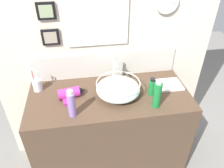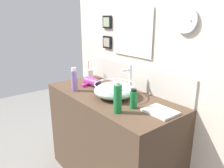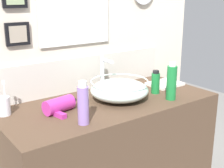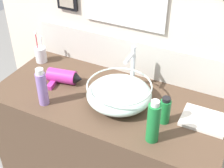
{
  "view_description": "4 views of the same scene",
  "coord_description": "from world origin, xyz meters",
  "px_view_note": "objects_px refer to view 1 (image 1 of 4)",
  "views": [
    {
      "loc": [
        -0.19,
        -1.31,
        1.9
      ],
      "look_at": [
        0.02,
        0.0,
        0.95
      ],
      "focal_mm": 35.0,
      "sensor_mm": 36.0,
      "label": 1
    },
    {
      "loc": [
        1.36,
        -1.06,
        1.48
      ],
      "look_at": [
        0.02,
        0.0,
        0.95
      ],
      "focal_mm": 35.0,
      "sensor_mm": 36.0,
      "label": 2
    },
    {
      "loc": [
        -0.98,
        -1.36,
        1.45
      ],
      "look_at": [
        0.02,
        0.0,
        0.95
      ],
      "focal_mm": 50.0,
      "sensor_mm": 36.0,
      "label": 3
    },
    {
      "loc": [
        0.59,
        -1.16,
        1.87
      ],
      "look_at": [
        0.02,
        0.0,
        0.95
      ],
      "focal_mm": 50.0,
      "sensor_mm": 36.0,
      "label": 4
    }
  ],
  "objects_px": {
    "glass_bowl_sink": "(118,88)",
    "shampoo_bottle": "(71,104)",
    "faucet": "(115,68)",
    "toothbrush_cup": "(37,85)",
    "soap_dispenser": "(157,95)",
    "spray_bottle": "(152,87)",
    "hand_towel": "(168,85)",
    "hair_drier": "(71,93)"
  },
  "relations": [
    {
      "from": "hair_drier",
      "to": "hand_towel",
      "type": "relative_size",
      "value": 1.0
    },
    {
      "from": "faucet",
      "to": "toothbrush_cup",
      "type": "height_order",
      "value": "faucet"
    },
    {
      "from": "hair_drier",
      "to": "soap_dispenser",
      "type": "height_order",
      "value": "soap_dispenser"
    },
    {
      "from": "hair_drier",
      "to": "hand_towel",
      "type": "xyz_separation_m",
      "value": [
        0.78,
        0.02,
        -0.03
      ]
    },
    {
      "from": "glass_bowl_sink",
      "to": "toothbrush_cup",
      "type": "bearing_deg",
      "value": 165.28
    },
    {
      "from": "hand_towel",
      "to": "spray_bottle",
      "type": "bearing_deg",
      "value": -153.23
    },
    {
      "from": "glass_bowl_sink",
      "to": "soap_dispenser",
      "type": "height_order",
      "value": "soap_dispenser"
    },
    {
      "from": "spray_bottle",
      "to": "shampoo_bottle",
      "type": "bearing_deg",
      "value": -166.81
    },
    {
      "from": "hair_drier",
      "to": "toothbrush_cup",
      "type": "height_order",
      "value": "toothbrush_cup"
    },
    {
      "from": "glass_bowl_sink",
      "to": "faucet",
      "type": "height_order",
      "value": "faucet"
    },
    {
      "from": "faucet",
      "to": "toothbrush_cup",
      "type": "bearing_deg",
      "value": 179.78
    },
    {
      "from": "soap_dispenser",
      "to": "spray_bottle",
      "type": "relative_size",
      "value": 1.53
    },
    {
      "from": "glass_bowl_sink",
      "to": "shampoo_bottle",
      "type": "bearing_deg",
      "value": -153.38
    },
    {
      "from": "glass_bowl_sink",
      "to": "shampoo_bottle",
      "type": "relative_size",
      "value": 1.59
    },
    {
      "from": "glass_bowl_sink",
      "to": "hair_drier",
      "type": "bearing_deg",
      "value": 175.27
    },
    {
      "from": "faucet",
      "to": "spray_bottle",
      "type": "bearing_deg",
      "value": -37.1
    },
    {
      "from": "hair_drier",
      "to": "hand_towel",
      "type": "height_order",
      "value": "hair_drier"
    },
    {
      "from": "faucet",
      "to": "shampoo_bottle",
      "type": "relative_size",
      "value": 1.18
    },
    {
      "from": "faucet",
      "to": "shampoo_bottle",
      "type": "xyz_separation_m",
      "value": [
        -0.35,
        -0.33,
        -0.04
      ]
    },
    {
      "from": "shampoo_bottle",
      "to": "spray_bottle",
      "type": "relative_size",
      "value": 1.46
    },
    {
      "from": "shampoo_bottle",
      "to": "spray_bottle",
      "type": "height_order",
      "value": "shampoo_bottle"
    },
    {
      "from": "faucet",
      "to": "shampoo_bottle",
      "type": "distance_m",
      "value": 0.48
    },
    {
      "from": "hair_drier",
      "to": "spray_bottle",
      "type": "bearing_deg",
      "value": -5.85
    },
    {
      "from": "spray_bottle",
      "to": "glass_bowl_sink",
      "type": "bearing_deg",
      "value": 172.59
    },
    {
      "from": "faucet",
      "to": "soap_dispenser",
      "type": "distance_m",
      "value": 0.41
    },
    {
      "from": "shampoo_bottle",
      "to": "toothbrush_cup",
      "type": "bearing_deg",
      "value": 128.58
    },
    {
      "from": "hair_drier",
      "to": "spray_bottle",
      "type": "xyz_separation_m",
      "value": [
        0.61,
        -0.06,
        0.03
      ]
    },
    {
      "from": "hair_drier",
      "to": "soap_dispenser",
      "type": "xyz_separation_m",
      "value": [
        0.6,
        -0.2,
        0.07
      ]
    },
    {
      "from": "toothbrush_cup",
      "to": "shampoo_bottle",
      "type": "bearing_deg",
      "value": -51.42
    },
    {
      "from": "toothbrush_cup",
      "to": "shampoo_bottle",
      "type": "distance_m",
      "value": 0.43
    },
    {
      "from": "hand_towel",
      "to": "soap_dispenser",
      "type": "bearing_deg",
      "value": -128.95
    },
    {
      "from": "shampoo_bottle",
      "to": "soap_dispenser",
      "type": "bearing_deg",
      "value": 0.17
    },
    {
      "from": "hair_drier",
      "to": "faucet",
      "type": "bearing_deg",
      "value": 19.94
    },
    {
      "from": "hand_towel",
      "to": "toothbrush_cup",
      "type": "bearing_deg",
      "value": 174.14
    },
    {
      "from": "shampoo_bottle",
      "to": "hand_towel",
      "type": "xyz_separation_m",
      "value": [
        0.77,
        0.23,
        -0.09
      ]
    },
    {
      "from": "toothbrush_cup",
      "to": "soap_dispenser",
      "type": "relative_size",
      "value": 0.93
    },
    {
      "from": "glass_bowl_sink",
      "to": "toothbrush_cup",
      "type": "height_order",
      "value": "toothbrush_cup"
    },
    {
      "from": "soap_dispenser",
      "to": "shampoo_bottle",
      "type": "relative_size",
      "value": 1.05
    },
    {
      "from": "faucet",
      "to": "soap_dispenser",
      "type": "bearing_deg",
      "value": -53.57
    },
    {
      "from": "glass_bowl_sink",
      "to": "spray_bottle",
      "type": "bearing_deg",
      "value": -7.41
    },
    {
      "from": "spray_bottle",
      "to": "hand_towel",
      "type": "bearing_deg",
      "value": 26.77
    },
    {
      "from": "toothbrush_cup",
      "to": "soap_dispenser",
      "type": "distance_m",
      "value": 0.92
    }
  ]
}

